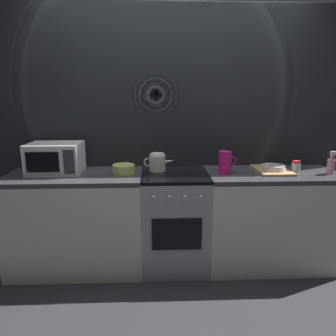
% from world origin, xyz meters
% --- Properties ---
extents(ground_plane, '(8.00, 8.00, 0.00)m').
position_xyz_m(ground_plane, '(0.00, 0.00, 0.00)').
color(ground_plane, '#2D2D33').
extents(back_wall, '(3.60, 0.05, 2.40)m').
position_xyz_m(back_wall, '(0.00, 0.32, 1.20)').
color(back_wall, gray).
rests_on(back_wall, ground_plane).
extents(counter_left, '(1.20, 0.60, 0.90)m').
position_xyz_m(counter_left, '(-0.90, 0.00, 0.45)').
color(counter_left, silver).
rests_on(counter_left, ground_plane).
extents(stove_unit, '(0.60, 0.63, 0.90)m').
position_xyz_m(stove_unit, '(-0.00, -0.00, 0.45)').
color(stove_unit, '#9E9EA3').
rests_on(stove_unit, ground_plane).
extents(counter_right, '(1.20, 0.60, 0.90)m').
position_xyz_m(counter_right, '(0.90, 0.00, 0.45)').
color(counter_right, silver).
rests_on(counter_right, ground_plane).
extents(microwave, '(0.46, 0.35, 0.27)m').
position_xyz_m(microwave, '(-1.07, 0.07, 1.04)').
color(microwave, white).
rests_on(microwave, counter_left).
extents(kettle, '(0.28, 0.15, 0.17)m').
position_xyz_m(kettle, '(-0.16, 0.10, 0.98)').
color(kettle, white).
rests_on(kettle, stove_unit).
extents(mixing_bowl, '(0.20, 0.20, 0.08)m').
position_xyz_m(mixing_bowl, '(-0.46, 0.02, 0.94)').
color(mixing_bowl, '#B7D166').
rests_on(mixing_bowl, counter_left).
extents(pitcher, '(0.16, 0.11, 0.20)m').
position_xyz_m(pitcher, '(0.45, -0.01, 1.00)').
color(pitcher, '#E5197A').
rests_on(pitcher, counter_right).
extents(dish_pile, '(0.30, 0.40, 0.07)m').
position_xyz_m(dish_pile, '(0.91, 0.04, 0.92)').
color(dish_pile, tan).
rests_on(dish_pile, counter_right).
extents(spice_jar, '(0.08, 0.08, 0.10)m').
position_xyz_m(spice_jar, '(1.11, 0.01, 0.95)').
color(spice_jar, silver).
rests_on(spice_jar, counter_right).
extents(spray_bottle, '(0.08, 0.06, 0.20)m').
position_xyz_m(spray_bottle, '(1.39, -0.07, 0.98)').
color(spray_bottle, pink).
rests_on(spray_bottle, counter_right).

